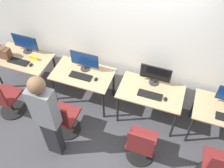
# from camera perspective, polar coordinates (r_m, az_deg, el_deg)

# --- Properties ---
(ground_plane) EXTENTS (20.00, 20.00, 0.00)m
(ground_plane) POSITION_cam_1_polar(r_m,az_deg,el_deg) (4.77, -0.53, -8.37)
(ground_plane) COLOR #3D3D42
(wall_back) EXTENTS (12.00, 0.05, 2.80)m
(wall_back) POSITION_cam_1_polar(r_m,az_deg,el_deg) (4.25, 2.96, 10.66)
(wall_back) COLOR silver
(wall_back) RESTS_ON ground_plane
(desk_far_left) EXTENTS (1.10, 0.65, 0.75)m
(desk_far_left) POSITION_cam_1_polar(r_m,az_deg,el_deg) (5.18, -19.58, 4.96)
(desk_far_left) COLOR tan
(desk_far_left) RESTS_ON ground_plane
(monitor_far_left) EXTENTS (0.53, 0.18, 0.38)m
(monitor_far_left) POSITION_cam_1_polar(r_m,az_deg,el_deg) (5.11, -19.22, 8.82)
(monitor_far_left) COLOR #2D2D2D
(monitor_far_left) RESTS_ON desk_far_left
(keyboard_far_left) EXTENTS (0.41, 0.15, 0.02)m
(keyboard_far_left) POSITION_cam_1_polar(r_m,az_deg,el_deg) (5.05, -20.63, 4.82)
(keyboard_far_left) COLOR black
(keyboard_far_left) RESTS_ON desk_far_left
(mouse_far_left) EXTENTS (0.06, 0.09, 0.03)m
(mouse_far_left) POSITION_cam_1_polar(r_m,az_deg,el_deg) (4.89, -18.07, 4.20)
(mouse_far_left) COLOR black
(mouse_far_left) RESTS_ON desk_far_left
(office_chair_far_left) EXTENTS (0.48, 0.48, 0.92)m
(office_chair_far_left) POSITION_cam_1_polar(r_m,az_deg,el_deg) (4.97, -23.14, -3.40)
(office_chair_far_left) COLOR black
(office_chair_far_left) RESTS_ON ground_plane
(desk_left) EXTENTS (1.10, 0.65, 0.75)m
(desk_left) POSITION_cam_1_polar(r_m,az_deg,el_deg) (4.61, -6.64, 1.65)
(desk_left) COLOR tan
(desk_left) RESTS_ON ground_plane
(monitor_left) EXTENTS (0.53, 0.18, 0.38)m
(monitor_left) POSITION_cam_1_polar(r_m,az_deg,el_deg) (4.49, -6.31, 5.35)
(monitor_left) COLOR #2D2D2D
(monitor_left) RESTS_ON desk_left
(keyboard_left) EXTENTS (0.41, 0.15, 0.02)m
(keyboard_left) POSITION_cam_1_polar(r_m,az_deg,el_deg) (4.49, -7.19, 1.80)
(keyboard_left) COLOR black
(keyboard_left) RESTS_ON desk_left
(mouse_left) EXTENTS (0.06, 0.09, 0.03)m
(mouse_left) POSITION_cam_1_polar(r_m,az_deg,el_deg) (4.40, -3.73, 1.09)
(mouse_left) COLOR black
(mouse_left) RESTS_ON desk_left
(office_chair_left) EXTENTS (0.48, 0.48, 0.92)m
(office_chair_left) POSITION_cam_1_polar(r_m,az_deg,el_deg) (4.40, -11.00, -8.00)
(office_chair_left) COLOR black
(office_chair_left) RESTS_ON ground_plane
(person_left) EXTENTS (0.36, 0.23, 1.78)m
(person_left) POSITION_cam_1_polar(r_m,az_deg,el_deg) (3.75, -14.70, -7.18)
(person_left) COLOR #232328
(person_left) RESTS_ON ground_plane
(desk_right) EXTENTS (1.10, 0.65, 0.75)m
(desk_right) POSITION_cam_1_polar(r_m,az_deg,el_deg) (4.35, 8.78, -2.39)
(desk_right) COLOR tan
(desk_right) RESTS_ON ground_plane
(monitor_right) EXTENTS (0.53, 0.18, 0.38)m
(monitor_right) POSITION_cam_1_polar(r_m,az_deg,el_deg) (4.28, 9.88, 2.16)
(monitor_right) COLOR #2D2D2D
(monitor_right) RESTS_ON desk_right
(keyboard_right) EXTENTS (0.41, 0.15, 0.02)m
(keyboard_right) POSITION_cam_1_polar(r_m,az_deg,el_deg) (4.21, 8.63, -2.48)
(keyboard_right) COLOR black
(keyboard_right) RESTS_ON desk_right
(mouse_right) EXTENTS (0.06, 0.09, 0.03)m
(mouse_right) POSITION_cam_1_polar(r_m,az_deg,el_deg) (4.19, 12.08, -3.39)
(mouse_right) COLOR black
(mouse_right) RESTS_ON desk_right
(office_chair_right) EXTENTS (0.48, 0.48, 0.92)m
(office_chair_right) POSITION_cam_1_polar(r_m,az_deg,el_deg) (4.09, 6.58, -13.83)
(office_chair_right) COLOR black
(office_chair_right) RESTS_ON ground_plane
(handbag) EXTENTS (0.30, 0.18, 0.25)m
(handbag) POSITION_cam_1_polar(r_m,az_deg,el_deg) (5.19, -23.69, 6.62)
(handbag) COLOR brown
(handbag) RESTS_ON desk_far_left
(placard_far_left) EXTENTS (0.16, 0.03, 0.08)m
(placard_far_left) POSITION_cam_1_polar(r_m,az_deg,el_deg) (4.99, -17.48, 5.72)
(placard_far_left) COLOR yellow
(placard_far_left) RESTS_ON desk_far_left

